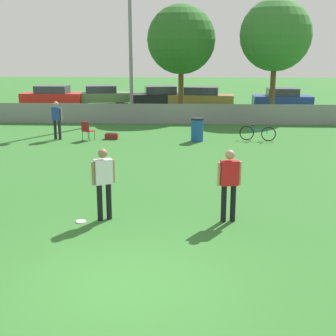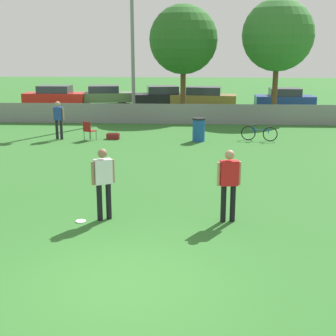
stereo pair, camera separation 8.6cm
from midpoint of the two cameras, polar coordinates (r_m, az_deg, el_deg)
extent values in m
plane|color=#2D6628|center=(8.49, -5.32, -14.05)|extent=(120.00, 120.00, 0.00)
cube|color=gray|center=(25.64, 0.51, 6.61)|extent=(25.49, 0.03, 1.10)
cylinder|color=gray|center=(27.42, -4.27, 16.10)|extent=(0.20, 0.20, 9.71)
cylinder|color=brown|center=(29.20, 1.92, 9.42)|extent=(0.32, 0.32, 2.99)
sphere|color=#286023|center=(29.10, 1.98, 15.39)|extent=(4.12, 4.12, 4.12)
cylinder|color=brown|center=(29.46, 12.97, 9.31)|extent=(0.32, 0.32, 3.19)
sphere|color=#33702D|center=(29.37, 13.33, 15.50)|extent=(4.23, 4.23, 4.23)
cylinder|color=black|center=(11.35, -8.13, -4.15)|extent=(0.13, 0.13, 0.91)
cylinder|color=black|center=(11.41, -7.03, -4.00)|extent=(0.13, 0.13, 0.91)
cube|color=silver|center=(11.16, -7.71, -0.42)|extent=(0.47, 0.39, 0.59)
sphere|color=#8C664C|center=(11.06, -7.78, 1.77)|extent=(0.22, 0.22, 0.22)
cylinder|color=#8C664C|center=(11.10, -8.92, -0.64)|extent=(0.08, 0.08, 0.56)
cylinder|color=#8C664C|center=(11.24, -6.50, -0.37)|extent=(0.08, 0.08, 0.56)
cylinder|color=black|center=(11.21, 6.99, -4.33)|extent=(0.13, 0.13, 0.91)
cylinder|color=black|center=(11.27, 8.11, -4.27)|extent=(0.13, 0.13, 0.91)
cube|color=red|center=(11.03, 7.68, -0.61)|extent=(0.45, 0.29, 0.59)
sphere|color=tan|center=(10.92, 7.75, 1.61)|extent=(0.22, 0.22, 0.22)
cylinder|color=tan|center=(10.97, 6.43, -0.73)|extent=(0.08, 0.08, 0.56)
cylinder|color=tan|center=(11.09, 8.91, -0.65)|extent=(0.08, 0.08, 0.56)
cylinder|color=black|center=(21.78, -12.76, 4.56)|extent=(0.13, 0.13, 0.88)
cylinder|color=black|center=(21.87, -13.28, 4.57)|extent=(0.13, 0.13, 0.88)
cube|color=navy|center=(21.72, -13.13, 6.48)|extent=(0.42, 0.28, 0.59)
sphere|color=tan|center=(21.66, -13.20, 7.63)|extent=(0.22, 0.22, 0.22)
cylinder|color=tan|center=(21.62, -12.56, 6.44)|extent=(0.08, 0.08, 0.56)
cylinder|color=tan|center=(21.82, -13.69, 6.44)|extent=(0.08, 0.08, 0.56)
cylinder|color=white|center=(11.46, -10.38, -6.40)|extent=(0.24, 0.24, 0.03)
torus|color=white|center=(11.46, -10.38, -6.39)|extent=(0.25, 0.25, 0.03)
cylinder|color=#333338|center=(21.46, -8.64, 3.96)|extent=(0.02, 0.02, 0.40)
cylinder|color=#333338|center=(21.70, -9.41, 4.05)|extent=(0.02, 0.02, 0.40)
cylinder|color=#333338|center=(21.17, -9.30, 3.80)|extent=(0.02, 0.02, 0.40)
cylinder|color=#333338|center=(21.42, -10.07, 3.88)|extent=(0.02, 0.02, 0.40)
cube|color=maroon|center=(21.40, -9.38, 4.49)|extent=(0.58, 0.58, 0.03)
cube|color=maroon|center=(21.21, -9.76, 5.01)|extent=(0.39, 0.22, 0.42)
torus|color=black|center=(21.38, 9.88, 4.21)|extent=(0.65, 0.18, 0.65)
torus|color=black|center=(21.32, 12.46, 4.05)|extent=(0.65, 0.18, 0.65)
cylinder|color=#195999|center=(21.31, 11.19, 4.57)|extent=(0.88, 0.22, 0.04)
cylinder|color=#195999|center=(21.33, 10.62, 4.61)|extent=(0.03, 0.03, 0.33)
cylinder|color=#195999|center=(21.29, 12.28, 4.51)|extent=(0.03, 0.03, 0.30)
cube|color=black|center=(21.30, 10.64, 5.10)|extent=(0.17, 0.09, 0.04)
cylinder|color=black|center=(21.27, 12.30, 4.91)|extent=(0.12, 0.44, 0.03)
cylinder|color=#194C99|center=(20.88, 3.88, 4.59)|extent=(0.54, 0.54, 0.96)
cylinder|color=black|center=(20.80, 3.90, 6.01)|extent=(0.57, 0.57, 0.08)
cube|color=maroon|center=(21.54, -6.60, 3.88)|extent=(0.58, 0.32, 0.26)
cube|color=black|center=(21.51, -6.61, 4.25)|extent=(0.49, 0.04, 0.02)
cylinder|color=black|center=(35.50, -11.03, 8.16)|extent=(0.66, 0.20, 0.65)
cylinder|color=black|center=(34.09, -11.68, 7.88)|extent=(0.66, 0.20, 0.65)
cylinder|color=black|center=(36.32, -15.22, 8.06)|extent=(0.66, 0.20, 0.65)
cylinder|color=black|center=(34.94, -16.02, 7.78)|extent=(0.66, 0.20, 0.65)
cube|color=red|center=(35.16, -13.53, 8.34)|extent=(4.43, 1.79, 0.69)
cube|color=#2D333D|center=(35.11, -13.59, 9.33)|extent=(2.32, 1.54, 0.52)
cylinder|color=black|center=(35.91, -5.60, 8.44)|extent=(0.69, 0.29, 0.67)
cylinder|color=black|center=(34.32, -5.55, 8.17)|extent=(0.69, 0.29, 0.67)
cylinder|color=black|center=(35.96, -9.79, 8.31)|extent=(0.69, 0.29, 0.67)
cylinder|color=black|center=(34.37, -9.94, 8.03)|extent=(0.69, 0.29, 0.67)
cube|color=#59724C|center=(35.09, -7.73, 8.60)|extent=(4.44, 2.50, 0.66)
cube|color=#2D333D|center=(35.04, -7.77, 9.54)|extent=(2.42, 1.94, 0.50)
cylinder|color=black|center=(34.33, 1.41, 8.23)|extent=(0.69, 0.29, 0.67)
cylinder|color=black|center=(32.82, 1.79, 7.95)|extent=(0.69, 0.29, 0.67)
cylinder|color=black|center=(34.06, -2.85, 8.17)|extent=(0.69, 0.29, 0.67)
cylinder|color=black|center=(32.54, -2.66, 7.88)|extent=(0.69, 0.29, 0.67)
cube|color=black|center=(33.39, -0.57, 8.46)|extent=(4.31, 2.42, 0.71)
cube|color=#2D333D|center=(33.33, -0.58, 9.52)|extent=(2.35, 1.88, 0.53)
cylinder|color=black|center=(33.74, 6.93, 7.98)|extent=(0.64, 0.25, 0.62)
cylinder|color=black|center=(32.32, 6.81, 7.71)|extent=(0.64, 0.25, 0.62)
cylinder|color=black|center=(33.97, 2.18, 8.12)|extent=(0.64, 0.25, 0.62)
cylinder|color=black|center=(32.56, 1.86, 7.85)|extent=(0.64, 0.25, 0.62)
cube|color=olive|center=(33.09, 4.44, 8.32)|extent=(4.65, 2.13, 0.71)
cube|color=#2D333D|center=(33.03, 4.47, 9.39)|extent=(2.48, 1.70, 0.53)
cylinder|color=black|center=(34.23, 15.89, 7.66)|extent=(0.65, 0.19, 0.65)
cylinder|color=black|center=(32.76, 16.41, 7.34)|extent=(0.65, 0.19, 0.65)
cylinder|color=black|center=(33.81, 11.79, 7.83)|extent=(0.65, 0.19, 0.65)
cylinder|color=black|center=(32.33, 12.14, 7.52)|extent=(0.65, 0.19, 0.65)
cube|color=navy|center=(33.24, 14.09, 7.97)|extent=(3.97, 1.79, 0.67)
cube|color=#2D333D|center=(33.18, 14.15, 8.98)|extent=(2.07, 1.55, 0.51)
camera|label=1|loc=(0.04, -89.79, 0.05)|focal=50.00mm
camera|label=2|loc=(0.04, 90.21, -0.05)|focal=50.00mm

